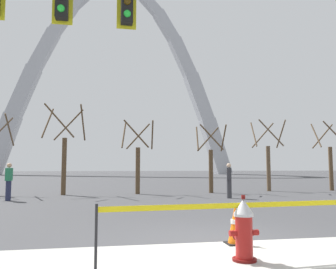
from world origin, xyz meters
TOP-DOWN VIEW (x-y plane):
  - ground_plane at (0.00, 0.00)m, footprint 240.00×240.00m
  - fire_hydrant at (0.01, -1.29)m, footprint 0.46×0.48m
  - caution_tape_barrier at (0.44, -1.20)m, footprint 5.31×0.43m
  - traffic_cone_by_hydrant at (0.31, -0.17)m, footprint 0.36×0.36m
  - monument_arch at (-0.00, 61.39)m, footprint 46.59×2.90m
  - tree_left_mid at (-4.10, 12.29)m, footprint 2.11×2.12m
  - tree_center_left at (-0.30, 12.23)m, footprint 1.79×1.80m
  - tree_center_right at (3.78, 12.34)m, footprint 1.74×1.75m
  - tree_right_mid at (7.59, 13.07)m, footprint 1.93×1.95m
  - tree_far_right at (11.59, 12.86)m, footprint 1.92×1.93m
  - pedestrian_walking_left at (-6.03, 9.47)m, footprint 0.24×0.36m
  - pedestrian_standing_center at (3.59, 8.95)m, footprint 0.29×0.38m

SIDE VIEW (x-z plane):
  - ground_plane at x=0.00m, z-range 0.00..0.00m
  - traffic_cone_by_hydrant at x=0.31m, z-range -0.01..0.72m
  - fire_hydrant at x=0.01m, z-range -0.03..0.96m
  - caution_tape_barrier at x=0.44m, z-range 0.17..1.08m
  - pedestrian_walking_left at x=-6.03m, z-range 0.02..1.61m
  - pedestrian_standing_center at x=3.59m, z-range 0.02..1.61m
  - tree_center_right at x=3.78m, z-range -0.21..3.54m
  - tree_center_left at x=-0.30m, z-range -0.22..3.65m
  - tree_far_right at x=11.59m, z-range -0.23..3.94m
  - tree_right_mid at x=7.59m, z-range -0.23..3.96m
  - tree_left_mid at x=-4.10m, z-range -0.25..4.34m
  - monument_arch at x=0.00m, z-range -2.48..36.83m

